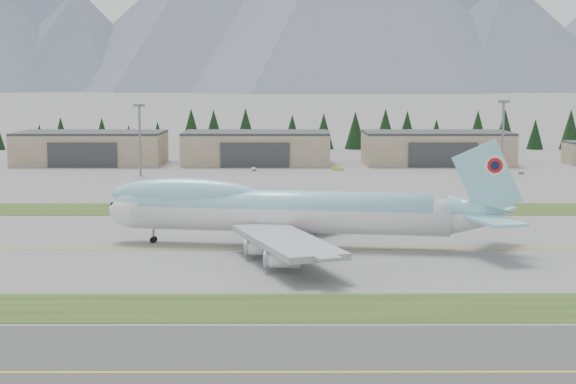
{
  "coord_description": "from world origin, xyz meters",
  "views": [
    {
      "loc": [
        -5.22,
        -143.0,
        27.59
      ],
      "look_at": [
        -4.8,
        11.66,
        8.0
      ],
      "focal_mm": 55.0,
      "sensor_mm": 36.0,
      "label": 1
    }
  ],
  "objects_px": {
    "hangar_center": "(256,148)",
    "boeing_747_freighter": "(285,211)",
    "service_vehicle_b": "(338,170)",
    "hangar_left": "(91,148)",
    "hangar_right": "(436,148)",
    "service_vehicle_a": "(254,171)",
    "service_vehicle_c": "(521,174)"
  },
  "relations": [
    {
      "from": "service_vehicle_b",
      "to": "service_vehicle_c",
      "type": "xyz_separation_m",
      "value": [
        54.15,
        -10.47,
        0.0
      ]
    },
    {
      "from": "service_vehicle_a",
      "to": "hangar_center",
      "type": "bearing_deg",
      "value": 77.69
    },
    {
      "from": "hangar_left",
      "to": "hangar_center",
      "type": "xyz_separation_m",
      "value": [
        55.0,
        0.0,
        0.0
      ]
    },
    {
      "from": "hangar_center",
      "to": "service_vehicle_b",
      "type": "height_order",
      "value": "hangar_center"
    },
    {
      "from": "hangar_center",
      "to": "hangar_left",
      "type": "bearing_deg",
      "value": 180.0
    },
    {
      "from": "hangar_right",
      "to": "service_vehicle_c",
      "type": "distance_m",
      "value": 37.9
    },
    {
      "from": "hangar_left",
      "to": "hangar_center",
      "type": "distance_m",
      "value": 55.0
    },
    {
      "from": "boeing_747_freighter",
      "to": "service_vehicle_c",
      "type": "height_order",
      "value": "boeing_747_freighter"
    },
    {
      "from": "service_vehicle_a",
      "to": "service_vehicle_b",
      "type": "xyz_separation_m",
      "value": [
        25.96,
        1.18,
        0.0
      ]
    },
    {
      "from": "service_vehicle_a",
      "to": "service_vehicle_c",
      "type": "relative_size",
      "value": 0.85
    },
    {
      "from": "hangar_left",
      "to": "service_vehicle_c",
      "type": "distance_m",
      "value": 138.81
    },
    {
      "from": "boeing_747_freighter",
      "to": "service_vehicle_c",
      "type": "relative_size",
      "value": 17.49
    },
    {
      "from": "boeing_747_freighter",
      "to": "hangar_right",
      "type": "distance_m",
      "value": 155.91
    },
    {
      "from": "boeing_747_freighter",
      "to": "hangar_left",
      "type": "xyz_separation_m",
      "value": [
        -64.73,
        147.59,
        -0.68
      ]
    },
    {
      "from": "hangar_center",
      "to": "service_vehicle_c",
      "type": "bearing_deg",
      "value": -21.63
    },
    {
      "from": "hangar_left",
      "to": "service_vehicle_a",
      "type": "height_order",
      "value": "hangar_left"
    },
    {
      "from": "hangar_center",
      "to": "service_vehicle_c",
      "type": "height_order",
      "value": "hangar_center"
    },
    {
      "from": "hangar_left",
      "to": "hangar_right",
      "type": "relative_size",
      "value": 1.0
    },
    {
      "from": "hangar_right",
      "to": "service_vehicle_b",
      "type": "distance_m",
      "value": 40.56
    },
    {
      "from": "boeing_747_freighter",
      "to": "hangar_left",
      "type": "bearing_deg",
      "value": 122.63
    },
    {
      "from": "boeing_747_freighter",
      "to": "service_vehicle_a",
      "type": "distance_m",
      "value": 125.69
    },
    {
      "from": "boeing_747_freighter",
      "to": "service_vehicle_c",
      "type": "distance_m",
      "value": 135.65
    },
    {
      "from": "hangar_left",
      "to": "service_vehicle_b",
      "type": "bearing_deg",
      "value": -14.72
    },
    {
      "from": "service_vehicle_a",
      "to": "service_vehicle_c",
      "type": "height_order",
      "value": "service_vehicle_c"
    },
    {
      "from": "hangar_center",
      "to": "boeing_747_freighter",
      "type": "bearing_deg",
      "value": -86.23
    },
    {
      "from": "hangar_right",
      "to": "service_vehicle_a",
      "type": "height_order",
      "value": "hangar_right"
    },
    {
      "from": "service_vehicle_c",
      "to": "hangar_left",
      "type": "bearing_deg",
      "value": -177.02
    },
    {
      "from": "boeing_747_freighter",
      "to": "service_vehicle_a",
      "type": "xyz_separation_m",
      "value": [
        -9.82,
        125.16,
        -6.07
      ]
    },
    {
      "from": "hangar_right",
      "to": "service_vehicle_a",
      "type": "relative_size",
      "value": 14.15
    },
    {
      "from": "hangar_left",
      "to": "service_vehicle_a",
      "type": "relative_size",
      "value": 14.15
    },
    {
      "from": "hangar_center",
      "to": "hangar_right",
      "type": "distance_m",
      "value": 60.0
    },
    {
      "from": "hangar_left",
      "to": "service_vehicle_c",
      "type": "bearing_deg",
      "value": -13.22
    }
  ]
}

